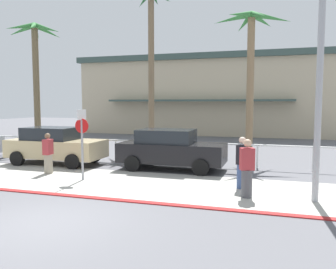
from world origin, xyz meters
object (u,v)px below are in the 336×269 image
at_px(streetlight_curb, 322,47).
at_px(pedestrian_0, 247,171).
at_px(car_tan_1, 55,145).
at_px(stop_sign_bike_lane, 82,134).
at_px(pedestrian_1, 242,165).
at_px(palm_tree_1, 152,32).
at_px(palm_tree_0, 35,58).
at_px(car_black_2, 171,149).
at_px(pedestrian_2, 48,155).
at_px(palm_tree_2, 251,51).

bearing_deg(streetlight_curb, pedestrian_0, 176.53).
xyz_separation_m(car_tan_1, pedestrian_0, (8.83, -3.24, -0.06)).
height_order(stop_sign_bike_lane, pedestrian_1, stop_sign_bike_lane).
height_order(palm_tree_1, pedestrian_1, palm_tree_1).
height_order(palm_tree_0, car_black_2, palm_tree_0).
distance_m(car_black_2, pedestrian_2, 4.92).
bearing_deg(pedestrian_0, streetlight_curb, -3.47).
bearing_deg(car_black_2, palm_tree_2, 54.22).
bearing_deg(stop_sign_bike_lane, pedestrian_0, -6.10).
relative_size(car_tan_1, pedestrian_1, 2.58).
bearing_deg(pedestrian_0, palm_tree_1, 123.58).
relative_size(palm_tree_0, palm_tree_2, 1.02).
distance_m(stop_sign_bike_lane, palm_tree_0, 10.08).
xyz_separation_m(car_black_2, pedestrian_1, (3.16, -2.48, -0.08)).
relative_size(streetlight_curb, car_black_2, 1.70).
height_order(stop_sign_bike_lane, pedestrian_0, stop_sign_bike_lane).
bearing_deg(stop_sign_bike_lane, pedestrian_2, 161.83).
height_order(streetlight_curb, car_tan_1, streetlight_curb).
relative_size(palm_tree_2, car_tan_1, 1.65).
distance_m(palm_tree_1, car_black_2, 9.25).
height_order(streetlight_curb, pedestrian_0, streetlight_curb).
bearing_deg(stop_sign_bike_lane, palm_tree_1, 93.89).
xyz_separation_m(palm_tree_0, pedestrian_1, (12.44, -5.99, -4.61)).
distance_m(pedestrian_0, pedestrian_2, 7.86).
bearing_deg(pedestrian_1, pedestrian_2, 178.46).
distance_m(streetlight_curb, palm_tree_1, 13.20).
height_order(pedestrian_1, pedestrian_2, pedestrian_1).
height_order(palm_tree_2, car_tan_1, palm_tree_2).
relative_size(stop_sign_bike_lane, pedestrian_0, 1.47).
height_order(streetlight_curb, palm_tree_1, palm_tree_1).
bearing_deg(streetlight_curb, car_black_2, 145.40).
relative_size(car_black_2, pedestrian_0, 2.52).
relative_size(palm_tree_1, pedestrian_0, 5.46).
distance_m(palm_tree_0, pedestrian_0, 15.21).
bearing_deg(streetlight_curb, pedestrian_1, 151.28).
bearing_deg(palm_tree_1, streetlight_curb, -49.72).
xyz_separation_m(streetlight_curb, pedestrian_1, (-2.13, 1.16, -3.49)).
distance_m(stop_sign_bike_lane, car_black_2, 3.88).
bearing_deg(streetlight_curb, palm_tree_1, 130.28).
bearing_deg(pedestrian_2, car_black_2, 27.59).
height_order(palm_tree_1, palm_tree_2, palm_tree_1).
bearing_deg(car_black_2, streetlight_curb, -34.60).
xyz_separation_m(palm_tree_2, car_tan_1, (-8.33, -4.32, -4.49)).
height_order(streetlight_curb, car_black_2, streetlight_curb).
xyz_separation_m(palm_tree_2, pedestrian_0, (0.49, -7.56, -4.55)).
distance_m(car_black_2, pedestrian_0, 4.90).
xyz_separation_m(palm_tree_1, palm_tree_2, (5.97, -2.18, -1.63)).
xyz_separation_m(stop_sign_bike_lane, palm_tree_2, (5.35, 6.93, 3.69)).
distance_m(stop_sign_bike_lane, pedestrian_1, 5.69).
relative_size(palm_tree_0, car_tan_1, 1.69).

